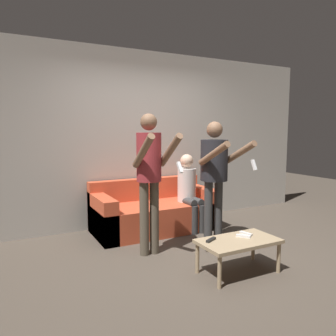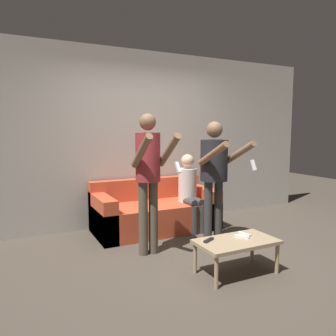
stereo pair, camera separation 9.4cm
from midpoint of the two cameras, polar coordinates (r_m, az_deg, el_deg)
The scene contains 10 objects.
ground_plane at distance 3.92m, azimuth 5.91°, elevation -15.63°, with size 14.00×14.00×0.00m, color #4C4238.
wall_back at distance 5.19m, azimuth -4.23°, elevation 5.15°, with size 6.40×0.06×2.70m.
couch at distance 4.92m, azimuth -1.74°, elevation -7.73°, with size 1.80×0.86×0.74m.
person_standing_left at distance 3.81m, azimuth -2.69°, elevation -0.24°, with size 0.41×0.63×1.67m.
person_standing_right at distance 4.27m, azimuth 8.78°, elevation 0.10°, with size 0.47×0.75×1.59m.
person_seated at distance 4.90m, azimuth 4.35°, elevation -3.72°, with size 0.28×0.51×1.12m.
coffee_table at distance 3.54m, azimuth 12.59°, elevation -12.78°, with size 0.84×0.46×0.36m.
remote_near at distance 3.60m, azimuth 13.45°, elevation -11.55°, with size 0.12×0.14×0.02m.
remote_mid at distance 3.69m, azimuth 13.90°, elevation -11.11°, with size 0.07×0.15×0.02m.
remote_far at distance 3.44m, azimuth 7.90°, elevation -12.33°, with size 0.15×0.10×0.02m.
Camera 2 is at (-1.90, -3.08, 1.48)m, focal length 35.00 mm.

